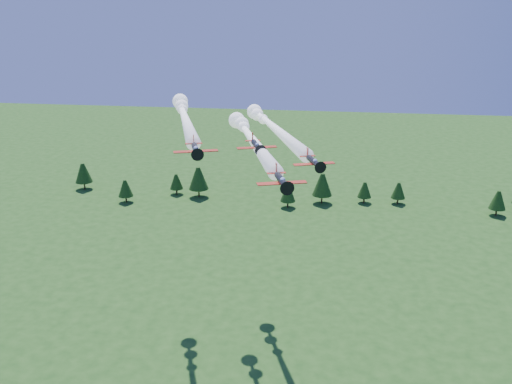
# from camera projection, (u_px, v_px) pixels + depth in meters

# --- Properties ---
(plane_lead) EXTENTS (20.34, 51.08, 3.70)m
(plane_lead) POSITION_uv_depth(u_px,v_px,m) (250.00, 137.00, 113.86)
(plane_lead) COLOR black
(plane_lead) RESTS_ON ground
(plane_left) EXTENTS (20.29, 49.40, 3.70)m
(plane_left) POSITION_uv_depth(u_px,v_px,m) (184.00, 116.00, 121.28)
(plane_left) COLOR black
(plane_left) RESTS_ON ground
(plane_right) EXTENTS (22.36, 51.20, 3.70)m
(plane_right) POSITION_uv_depth(u_px,v_px,m) (272.00, 126.00, 125.42)
(plane_right) COLOR black
(plane_right) RESTS_ON ground
(plane_slot) EXTENTS (7.39, 8.24, 2.61)m
(plane_slot) POSITION_uv_depth(u_px,v_px,m) (256.00, 145.00, 104.47)
(plane_slot) COLOR black
(plane_slot) RESTS_ON ground
(treeline) EXTENTS (173.85, 19.08, 11.95)m
(treeline) POSITION_uv_depth(u_px,v_px,m) (272.00, 185.00, 215.75)
(treeline) COLOR #382314
(treeline) RESTS_ON ground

